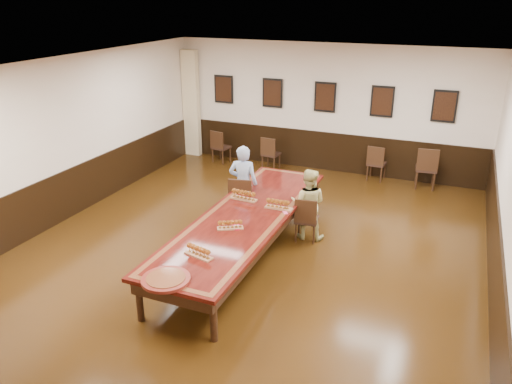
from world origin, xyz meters
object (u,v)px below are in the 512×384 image
at_px(chair_man, 242,199).
at_px(spare_chair_d, 426,167).
at_px(chair_woman, 307,218).
at_px(spare_chair_a, 221,146).
at_px(spare_chair_b, 271,153).
at_px(person_woman, 308,204).
at_px(spare_chair_c, 377,162).
at_px(person_man, 243,184).
at_px(carved_platter, 166,279).
at_px(conference_table, 245,223).

relative_size(chair_man, spare_chair_d, 0.98).
bearing_deg(chair_woman, spare_chair_a, -53.55).
xyz_separation_m(spare_chair_a, spare_chair_d, (5.30, 0.13, 0.06)).
xyz_separation_m(spare_chair_a, spare_chair_b, (1.46, -0.02, -0.01)).
bearing_deg(spare_chair_a, person_woman, 146.49).
bearing_deg(spare_chair_b, spare_chair_c, -169.74).
bearing_deg(person_man, carved_platter, 86.06).
xyz_separation_m(chair_woman, spare_chair_d, (1.78, 3.65, 0.07)).
bearing_deg(spare_chair_a, person_man, 134.09).
xyz_separation_m(conference_table, carved_platter, (-0.12, -2.32, 0.16)).
distance_m(chair_man, person_man, 0.31).
bearing_deg(chair_woman, person_woman, -90.00).
height_order(spare_chair_d, person_man, person_man).
height_order(spare_chair_b, spare_chair_c, spare_chair_c).
relative_size(chair_man, chair_woman, 1.13).
bearing_deg(carved_platter, spare_chair_d, 68.59).
relative_size(spare_chair_a, spare_chair_c, 1.01).
relative_size(chair_woman, carved_platter, 1.22).
xyz_separation_m(person_woman, carved_platter, (-0.93, -3.38, 0.10)).
bearing_deg(person_woman, chair_woman, 90.00).
height_order(spare_chair_c, spare_chair_d, spare_chair_d).
relative_size(spare_chair_c, person_woman, 0.65).
distance_m(chair_woman, spare_chair_d, 4.07).
bearing_deg(conference_table, spare_chair_c, 73.09).
distance_m(spare_chair_b, person_woman, 3.99).
bearing_deg(person_woman, spare_chair_b, -67.50).
relative_size(chair_woman, spare_chair_b, 0.99).
distance_m(chair_man, spare_chair_a, 3.91).
distance_m(chair_man, spare_chair_d, 4.68).
bearing_deg(chair_man, spare_chair_a, -69.13).
height_order(spare_chair_b, person_man, person_man).
distance_m(person_man, conference_table, 1.45).
bearing_deg(person_man, person_woman, 158.48).
height_order(spare_chair_a, spare_chair_c, spare_chair_a).
xyz_separation_m(chair_man, person_man, (-0.02, 0.10, 0.29)).
bearing_deg(conference_table, spare_chair_b, 105.49).
distance_m(spare_chair_b, carved_platter, 6.89).
height_order(spare_chair_b, conference_table, spare_chair_b).
bearing_deg(spare_chair_c, chair_man, 64.79).
height_order(chair_man, person_man, person_man).
xyz_separation_m(spare_chair_b, person_woman, (2.05, -3.41, 0.24)).
xyz_separation_m(spare_chair_c, spare_chair_d, (1.16, -0.11, 0.06)).
height_order(conference_table, carved_platter, carved_platter).
relative_size(spare_chair_c, conference_table, 0.18).
relative_size(spare_chair_c, carved_platter, 1.24).
bearing_deg(chair_woman, spare_chair_b, -67.99).
xyz_separation_m(chair_woman, spare_chair_c, (0.62, 3.76, 0.01)).
distance_m(spare_chair_b, spare_chair_c, 2.69).
distance_m(chair_man, carved_platter, 3.56).
xyz_separation_m(chair_man, chair_woman, (1.41, -0.23, -0.06)).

